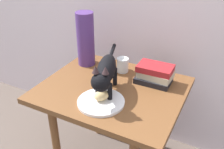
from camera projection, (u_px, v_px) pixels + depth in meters
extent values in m
cube|color=brown|center=(112.00, 90.00, 1.37)|extent=(0.75, 0.62, 0.03)
cylinder|color=brown|center=(56.00, 144.00, 1.43)|extent=(0.04, 0.04, 0.57)
cylinder|color=brown|center=(98.00, 101.00, 1.80)|extent=(0.04, 0.04, 0.57)
cylinder|color=brown|center=(162.00, 121.00, 1.61)|extent=(0.04, 0.04, 0.57)
cylinder|color=white|center=(101.00, 102.00, 1.24)|extent=(0.23, 0.23, 0.01)
ellipsoid|color=#E0BC7A|center=(102.00, 95.00, 1.23)|extent=(0.09, 0.10, 0.05)
cylinder|color=black|center=(110.00, 93.00, 1.23)|extent=(0.02, 0.02, 0.10)
cylinder|color=black|center=(98.00, 92.00, 1.24)|extent=(0.02, 0.02, 0.10)
cylinder|color=black|center=(114.00, 76.00, 1.37)|extent=(0.02, 0.02, 0.10)
cylinder|color=black|center=(104.00, 76.00, 1.38)|extent=(0.02, 0.02, 0.10)
ellipsoid|color=black|center=(107.00, 69.00, 1.27)|extent=(0.17, 0.28, 0.11)
sphere|color=black|center=(101.00, 82.00, 1.13)|extent=(0.09, 0.09, 0.09)
cone|color=#332224|center=(105.00, 70.00, 1.10)|extent=(0.03, 0.03, 0.03)
cone|color=#332224|center=(95.00, 69.00, 1.10)|extent=(0.03, 0.03, 0.03)
cylinder|color=black|center=(112.00, 51.00, 1.44)|extent=(0.07, 0.16, 0.02)
cube|color=black|center=(153.00, 80.00, 1.41)|extent=(0.19, 0.13, 0.03)
cube|color=#BCB299|center=(156.00, 74.00, 1.39)|extent=(0.19, 0.13, 0.04)
cube|color=maroon|center=(155.00, 68.00, 1.37)|extent=(0.19, 0.12, 0.03)
cylinder|color=#4C2D72|center=(86.00, 39.00, 1.53)|extent=(0.11, 0.11, 0.33)
cylinder|color=silver|center=(123.00, 65.00, 1.50)|extent=(0.07, 0.07, 0.08)
cylinder|color=silver|center=(122.00, 68.00, 1.51)|extent=(0.06, 0.06, 0.04)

